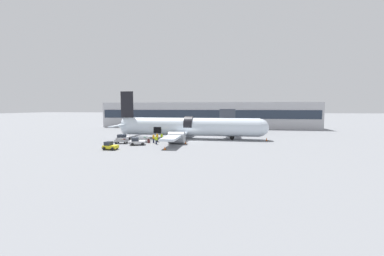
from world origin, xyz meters
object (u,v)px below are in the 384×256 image
(ground_crew_loader_a, at_px, (156,140))
(ground_crew_driver, at_px, (162,137))
(ground_crew_supervisor, at_px, (157,137))
(ground_crew_loader_b, at_px, (157,137))
(ground_crew_helper, at_px, (154,138))
(airplane, at_px, (187,127))
(baggage_tug_lead, at_px, (123,138))
(baggage_tug_mid, at_px, (110,146))
(baggage_tug_rear, at_px, (137,142))
(baggage_cart_queued, at_px, (122,141))
(suitcase_on_tarmac_upright, at_px, (149,141))
(baggage_cart_loading, at_px, (142,139))

(ground_crew_loader_a, bearing_deg, ground_crew_driver, 94.18)
(ground_crew_driver, height_order, ground_crew_supervisor, ground_crew_supervisor)
(ground_crew_loader_b, distance_m, ground_crew_helper, 1.35)
(ground_crew_helper, bearing_deg, airplane, 53.54)
(airplane, xyz_separation_m, baggage_tug_lead, (-12.86, -5.44, -2.01))
(airplane, relative_size, baggage_tug_mid, 14.36)
(baggage_tug_mid, bearing_deg, baggage_tug_lead, 104.51)
(ground_crew_driver, bearing_deg, baggage_tug_rear, -115.78)
(baggage_tug_lead, bearing_deg, ground_crew_supervisor, 3.79)
(baggage_cart_queued, height_order, ground_crew_helper, ground_crew_helper)
(baggage_tug_rear, xyz_separation_m, ground_crew_driver, (2.97, 6.15, 0.22))
(airplane, xyz_separation_m, ground_crew_loader_a, (-4.34, -9.02, -1.74))
(ground_crew_loader_a, distance_m, ground_crew_helper, 1.99)
(baggage_tug_mid, bearing_deg, baggage_cart_queued, 99.15)
(airplane, relative_size, ground_crew_driver, 22.19)
(ground_crew_loader_b, bearing_deg, baggage_tug_lead, 175.49)
(ground_crew_loader_a, height_order, suitcase_on_tarmac_upright, ground_crew_loader_a)
(ground_crew_loader_a, xyz_separation_m, ground_crew_loader_b, (-0.71, 2.97, 0.07))
(airplane, xyz_separation_m, ground_crew_loader_b, (-5.06, -6.05, -1.67))
(baggage_cart_loading, xyz_separation_m, ground_crew_helper, (2.88, -1.13, 0.42))
(baggage_tug_mid, distance_m, baggage_cart_loading, 9.69)
(airplane, relative_size, ground_crew_loader_a, 20.94)
(ground_crew_loader_b, distance_m, ground_crew_supervisor, 1.19)
(baggage_tug_lead, xyz_separation_m, baggage_cart_queued, (1.61, -3.73, -0.19))
(ground_crew_loader_a, bearing_deg, suitcase_on_tarmac_upright, 147.03)
(baggage_cart_loading, height_order, ground_crew_supervisor, ground_crew_supervisor)
(airplane, bearing_deg, suitcase_on_tarmac_upright, -129.20)
(baggage_cart_queued, xyz_separation_m, ground_crew_loader_a, (6.91, 0.15, 0.46))
(airplane, distance_m, ground_crew_helper, 9.29)
(ground_crew_supervisor, bearing_deg, baggage_cart_loading, -155.75)
(ground_crew_loader_a, relative_size, ground_crew_loader_b, 0.93)
(suitcase_on_tarmac_upright, bearing_deg, baggage_cart_queued, -163.87)
(airplane, distance_m, ground_crew_loader_a, 10.16)
(ground_crew_driver, height_order, ground_crew_helper, ground_crew_helper)
(ground_crew_helper, bearing_deg, baggage_tug_rear, -126.65)
(baggage_tug_rear, bearing_deg, ground_crew_supervisor, 68.10)
(baggage_cart_queued, xyz_separation_m, ground_crew_supervisor, (5.76, 4.22, 0.47))
(baggage_tug_lead, distance_m, baggage_tug_mid, 10.62)
(ground_crew_loader_b, xyz_separation_m, ground_crew_supervisor, (-0.43, 1.10, -0.06))
(ground_crew_loader_a, bearing_deg, ground_crew_helper, 122.99)
(baggage_cart_loading, relative_size, ground_crew_loader_a, 2.57)
(baggage_tug_rear, height_order, ground_crew_helper, ground_crew_helper)
(ground_crew_loader_b, bearing_deg, ground_crew_supervisor, 111.50)
(ground_crew_loader_b, bearing_deg, baggage_tug_rear, -121.23)
(baggage_tug_lead, bearing_deg, ground_crew_helper, -14.42)
(ground_crew_helper, relative_size, suitcase_on_tarmac_upright, 2.11)
(ground_crew_driver, relative_size, suitcase_on_tarmac_upright, 1.88)
(airplane, bearing_deg, ground_crew_supervisor, -137.98)
(baggage_cart_loading, xyz_separation_m, baggage_cart_queued, (-2.95, -2.95, -0.10))
(suitcase_on_tarmac_upright, bearing_deg, baggage_cart_loading, 142.60)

